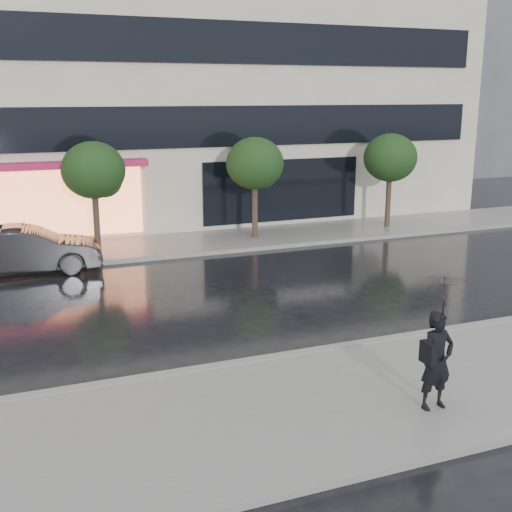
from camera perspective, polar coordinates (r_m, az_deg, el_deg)
ground at (r=15.07m, az=3.22°, el=-7.45°), size 120.00×120.00×0.00m
sidewalk_near at (r=12.42m, az=9.64°, el=-12.26°), size 60.00×4.50×0.12m
sidewalk_far at (r=24.32m, az=-6.90°, el=1.06°), size 60.00×3.50×0.12m
curb_near at (r=14.21m, az=4.93°, el=-8.56°), size 60.00×0.25×0.14m
curb_far at (r=22.68m, az=-5.77°, el=0.15°), size 60.00×0.25×0.14m
office_building at (r=31.42m, az=-11.27°, el=20.27°), size 30.00×12.76×18.00m
bg_building_right at (r=51.77m, az=17.26°, el=16.33°), size 12.00×12.00×16.00m
tree_mid_west at (r=23.07m, az=-14.11°, el=7.24°), size 2.20×2.20×3.99m
tree_mid_east at (r=24.57m, az=0.01°, el=8.07°), size 2.20×2.20×3.99m
tree_far_east at (r=27.34m, az=11.92°, el=8.39°), size 2.20×2.20×3.99m
parked_car at (r=21.54m, az=-19.69°, el=0.49°), size 4.67×1.91×1.51m
pedestrian_with_umbrella at (r=11.60m, az=16.12°, el=-5.92°), size 0.96×0.97×2.45m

